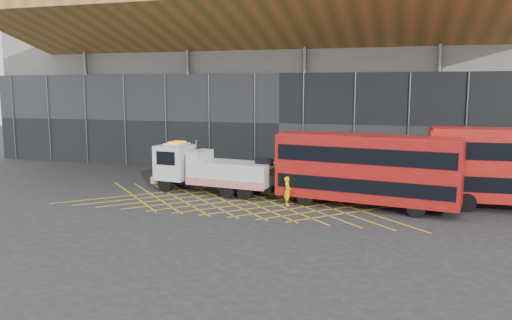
% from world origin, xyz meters
% --- Properties ---
extents(ground_plane, '(120.00, 120.00, 0.00)m').
position_xyz_m(ground_plane, '(0.00, 0.00, 0.00)').
color(ground_plane, '#242426').
extents(road_markings, '(21.56, 7.16, 0.01)m').
position_xyz_m(road_markings, '(2.40, 0.00, 0.01)').
color(road_markings, gold).
rests_on(road_markings, ground_plane).
extents(construction_building, '(55.00, 23.97, 18.00)m').
position_xyz_m(construction_building, '(1.92, 18.40, 8.98)').
color(construction_building, gray).
rests_on(construction_building, ground_plane).
extents(recovery_truck, '(9.64, 3.29, 3.34)m').
position_xyz_m(recovery_truck, '(-0.37, 2.12, 1.54)').
color(recovery_truck, black).
rests_on(recovery_truck, ground_plane).
extents(bus_towed, '(10.53, 3.96, 4.19)m').
position_xyz_m(bus_towed, '(9.71, 0.86, 2.32)').
color(bus_towed, '#9E0F0C').
rests_on(bus_towed, ground_plane).
extents(worker, '(0.60, 0.72, 1.70)m').
position_xyz_m(worker, '(5.32, 0.15, 0.85)').
color(worker, yellow).
rests_on(worker, ground_plane).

